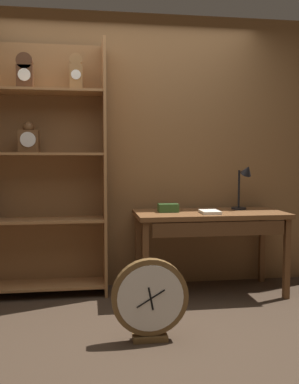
% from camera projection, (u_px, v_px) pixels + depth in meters
% --- Properties ---
extents(ground_plane, '(10.00, 10.00, 0.00)m').
position_uv_depth(ground_plane, '(145.00, 340.00, 2.89)').
color(ground_plane, '#3D2D21').
extents(back_wood_panel, '(4.80, 0.05, 2.60)m').
position_uv_depth(back_wood_panel, '(127.00, 151.00, 4.10)').
color(back_wood_panel, brown).
rests_on(back_wood_panel, ground).
extents(bookshelf, '(1.35, 0.35, 2.27)m').
position_uv_depth(bookshelf, '(26.00, 166.00, 3.78)').
color(bookshelf, '#9E6B3D').
rests_on(bookshelf, ground).
extents(workbench, '(1.35, 0.64, 0.75)m').
position_uv_depth(workbench, '(210.00, 221.00, 3.85)').
color(workbench, brown).
rests_on(workbench, ground).
extents(desk_lamp, '(0.20, 0.20, 0.44)m').
position_uv_depth(desk_lamp, '(244.00, 182.00, 4.00)').
color(desk_lamp, black).
rests_on(desk_lamp, workbench).
extents(toolbox_small, '(0.18, 0.12, 0.08)m').
position_uv_depth(toolbox_small, '(168.00, 208.00, 3.84)').
color(toolbox_small, '#2D5123').
rests_on(toolbox_small, workbench).
extents(open_repair_manual, '(0.17, 0.23, 0.02)m').
position_uv_depth(open_repair_manual, '(210.00, 212.00, 3.75)').
color(open_repair_manual, silver).
rests_on(open_repair_manual, workbench).
extents(round_clock_large, '(0.52, 0.11, 0.56)m').
position_uv_depth(round_clock_large, '(150.00, 299.00, 2.85)').
color(round_clock_large, brown).
rests_on(round_clock_large, ground).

